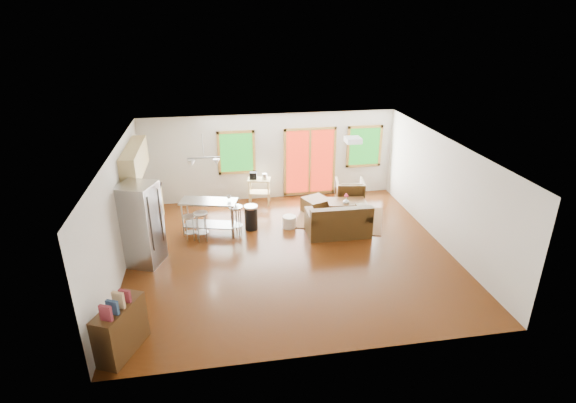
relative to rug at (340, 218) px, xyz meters
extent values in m
cube|color=#361807|center=(-1.70, -1.68, -0.02)|extent=(7.50, 7.00, 0.02)
cube|color=silver|center=(-1.70, -1.68, 2.60)|extent=(7.50, 7.00, 0.02)
cube|color=beige|center=(-1.70, 1.83, 1.29)|extent=(7.50, 0.02, 2.60)
cube|color=beige|center=(-5.46, -1.68, 1.29)|extent=(0.02, 7.00, 2.60)
cube|color=beige|center=(2.06, -1.68, 1.29)|extent=(0.02, 7.00, 2.60)
cube|color=beige|center=(-1.70, -5.19, 1.29)|extent=(7.50, 0.02, 2.60)
cube|color=#114E13|center=(-2.70, 1.78, 1.49)|extent=(0.94, 0.02, 1.14)
cube|color=olive|center=(-2.70, 1.78, 2.10)|extent=(1.10, 0.05, 0.08)
cube|color=olive|center=(-2.70, 1.78, 0.88)|extent=(1.10, 0.05, 0.08)
cube|color=olive|center=(-3.21, 1.78, 1.49)|extent=(0.08, 0.05, 1.30)
cube|color=olive|center=(-2.19, 1.78, 1.49)|extent=(0.08, 0.05, 1.30)
cube|color=#A11D0D|center=(-0.50, 1.78, 1.09)|extent=(1.44, 0.02, 1.94)
cube|color=olive|center=(-0.50, 1.78, 2.10)|extent=(1.60, 0.05, 0.08)
cube|color=olive|center=(-0.50, 1.78, 0.08)|extent=(1.60, 0.05, 0.08)
cube|color=olive|center=(-1.26, 1.78, 1.09)|extent=(0.08, 0.05, 2.10)
cube|color=olive|center=(0.26, 1.78, 1.09)|extent=(0.08, 0.05, 2.10)
cube|color=olive|center=(-0.50, 1.78, 1.09)|extent=(0.08, 0.05, 1.94)
cube|color=#114E13|center=(1.20, 1.78, 1.49)|extent=(0.94, 0.02, 1.14)
cube|color=olive|center=(1.20, 1.78, 2.10)|extent=(1.10, 0.05, 0.08)
cube|color=olive|center=(1.20, 1.78, 0.88)|extent=(1.10, 0.05, 0.08)
cube|color=olive|center=(0.69, 1.78, 1.49)|extent=(0.08, 0.05, 1.30)
cube|color=olive|center=(1.71, 1.78, 1.49)|extent=(0.08, 0.05, 1.30)
cube|color=#445932|center=(0.00, 0.00, 0.00)|extent=(2.80, 2.50, 0.02)
cube|color=black|center=(-0.32, -0.88, 0.21)|extent=(1.60, 0.92, 0.45)
cube|color=black|center=(-0.32, -1.22, 0.64)|extent=(1.59, 0.23, 0.40)
cube|color=black|center=(-1.01, -0.87, 0.52)|extent=(0.22, 0.90, 0.17)
cube|color=black|center=(0.37, -0.88, 0.52)|extent=(0.22, 0.90, 0.17)
cube|color=black|center=(-0.67, -0.82, 0.50)|extent=(0.66, 0.59, 0.13)
cube|color=black|center=(0.03, -0.83, 0.50)|extent=(0.66, 0.59, 0.13)
cube|color=#36210E|center=(0.23, 0.17, 0.40)|extent=(1.13, 0.74, 0.04)
cube|color=#36210E|center=(-0.24, -0.03, 0.18)|extent=(0.07, 0.07, 0.39)
cube|color=#36210E|center=(0.66, -0.11, 0.18)|extent=(0.07, 0.07, 0.39)
cube|color=#36210E|center=(-0.20, 0.44, 0.18)|extent=(0.07, 0.07, 0.39)
cube|color=#36210E|center=(0.70, 0.36, 0.18)|extent=(0.07, 0.07, 0.39)
imported|color=black|center=(0.54, 0.94, 0.40)|extent=(0.92, 0.88, 0.83)
cube|color=black|center=(-0.58, 0.48, 0.20)|extent=(0.84, 0.84, 0.43)
cylinder|color=silver|center=(-1.49, -0.33, 0.15)|extent=(0.39, 0.39, 0.32)
imported|color=silver|center=(0.16, 0.04, 0.48)|extent=(0.20, 0.21, 0.17)
sphere|color=#C52847|center=(0.20, 0.05, 0.62)|extent=(0.08, 0.08, 0.07)
sphere|color=#C52847|center=(0.13, 0.02, 0.63)|extent=(0.08, 0.08, 0.07)
sphere|color=#C52847|center=(0.17, 0.07, 0.65)|extent=(0.08, 0.08, 0.07)
imported|color=maroon|center=(0.44, 0.21, 0.55)|extent=(0.23, 0.11, 0.32)
cube|color=tan|center=(-5.15, 0.02, 0.44)|extent=(0.60, 2.20, 0.90)
cube|color=black|center=(-5.15, 0.02, 0.91)|extent=(0.64, 2.24, 0.04)
cube|color=tan|center=(-5.27, 0.02, 1.94)|extent=(0.36, 2.20, 0.70)
cylinder|color=#B7BABC|center=(-5.15, -0.48, 1.02)|extent=(0.12, 0.12, 0.18)
cube|color=black|center=(-5.15, 0.42, 1.03)|extent=(0.22, 0.18, 0.20)
cube|color=#B7BABC|center=(-5.05, -1.55, 0.94)|extent=(0.98, 0.97, 1.91)
cube|color=gray|center=(-4.70, -1.69, 0.94)|extent=(0.27, 0.66, 1.86)
cylinder|color=gray|center=(-4.77, -1.91, 1.10)|extent=(0.03, 0.03, 1.27)
cylinder|color=gray|center=(-4.60, -1.48, 1.10)|extent=(0.03, 0.03, 1.27)
cube|color=#B7BABC|center=(-3.56, -0.30, 0.87)|extent=(1.52, 0.91, 0.04)
cube|color=gray|center=(-3.56, -0.30, 0.23)|extent=(1.41, 0.81, 0.03)
cylinder|color=gray|center=(-4.24, -0.35, 0.42)|extent=(0.05, 0.05, 0.86)
cylinder|color=gray|center=(-2.99, -0.67, 0.42)|extent=(0.05, 0.05, 0.86)
cylinder|color=gray|center=(-4.13, 0.07, 0.42)|extent=(0.05, 0.05, 0.86)
cylinder|color=gray|center=(-2.88, -0.25, 0.42)|extent=(0.05, 0.05, 0.86)
imported|color=silver|center=(-3.05, -0.36, 0.99)|extent=(0.13, 0.11, 0.11)
cylinder|color=#B7BABC|center=(-4.06, -0.60, 0.62)|extent=(0.33, 0.33, 0.04)
cylinder|color=gray|center=(-3.98, -0.51, 0.30)|extent=(0.02, 0.02, 0.62)
cylinder|color=gray|center=(-4.15, -0.52, 0.30)|extent=(0.02, 0.02, 0.62)
cylinder|color=gray|center=(-4.14, -0.69, 0.30)|extent=(0.02, 0.02, 0.62)
cylinder|color=gray|center=(-3.97, -0.68, 0.30)|extent=(0.02, 0.02, 0.62)
cylinder|color=gray|center=(-4.06, -0.60, 0.19)|extent=(0.30, 0.30, 0.01)
cylinder|color=#B7BABC|center=(-3.77, -0.70, 0.73)|extent=(0.42, 0.42, 0.04)
cylinder|color=gray|center=(-3.69, -0.59, 0.35)|extent=(0.03, 0.03, 0.72)
cylinder|color=gray|center=(-3.88, -0.63, 0.35)|extent=(0.03, 0.03, 0.72)
cylinder|color=gray|center=(-3.85, -0.82, 0.35)|extent=(0.03, 0.03, 0.72)
cylinder|color=gray|center=(-3.65, -0.78, 0.35)|extent=(0.03, 0.03, 0.72)
cylinder|color=gray|center=(-3.77, -0.70, 0.22)|extent=(0.39, 0.39, 0.02)
cylinder|color=#B7BABC|center=(-2.90, -0.45, 0.72)|extent=(0.45, 0.45, 0.04)
cylinder|color=gray|center=(-2.78, -0.38, 0.35)|extent=(0.03, 0.03, 0.71)
cylinder|color=gray|center=(-2.96, -0.33, 0.35)|extent=(0.03, 0.03, 0.71)
cylinder|color=gray|center=(-3.02, -0.51, 0.35)|extent=(0.03, 0.03, 0.71)
cylinder|color=gray|center=(-2.83, -0.57, 0.35)|extent=(0.03, 0.03, 0.71)
cylinder|color=gray|center=(-2.90, -0.45, 0.22)|extent=(0.41, 0.41, 0.02)
cylinder|color=black|center=(-2.49, -0.25, 0.30)|extent=(0.46, 0.46, 0.61)
cylinder|color=#B7BABC|center=(-2.49, -0.25, 0.62)|extent=(0.47, 0.47, 0.05)
cube|color=tan|center=(-2.10, 1.37, 0.76)|extent=(0.72, 0.55, 0.04)
cube|color=tan|center=(-2.10, 1.37, 0.36)|extent=(0.68, 0.51, 0.03)
cube|color=tan|center=(-2.41, 1.27, 0.38)|extent=(0.04, 0.04, 0.78)
cube|color=tan|center=(-1.86, 1.15, 0.38)|extent=(0.04, 0.04, 0.78)
cube|color=tan|center=(-2.34, 1.60, 0.38)|extent=(0.04, 0.04, 0.78)
cube|color=tan|center=(-1.79, 1.48, 0.38)|extent=(0.04, 0.04, 0.78)
cube|color=black|center=(-2.26, 1.41, 0.88)|extent=(0.24, 0.22, 0.20)
cylinder|color=#B7BABC|center=(-1.94, 1.34, 0.86)|extent=(0.18, 0.18, 0.17)
cube|color=#36210E|center=(-5.05, -4.52, 0.44)|extent=(0.77, 1.08, 0.90)
cube|color=maroon|center=(-5.14, -4.85, 1.02)|extent=(0.21, 0.13, 0.27)
cube|color=navy|center=(-5.07, -4.70, 1.01)|extent=(0.21, 0.13, 0.25)
cube|color=tan|center=(-5.00, -4.54, 1.03)|extent=(0.21, 0.13, 0.29)
cube|color=maroon|center=(-4.93, -4.39, 1.00)|extent=(0.21, 0.13, 0.22)
cube|color=white|center=(-0.10, -1.08, 2.52)|extent=(0.35, 0.35, 0.12)
cylinder|color=gray|center=(-3.60, -0.18, 2.29)|extent=(0.02, 0.02, 0.60)
cube|color=gray|center=(-3.60, -0.18, 1.99)|extent=(0.80, 0.04, 0.03)
cone|color=#B7BABC|center=(-3.90, -0.18, 1.87)|extent=(0.18, 0.18, 0.14)
cone|color=#B7BABC|center=(-3.30, -0.18, 1.87)|extent=(0.18, 0.18, 0.14)
camera|label=1|loc=(-3.30, -10.93, 5.32)|focal=28.00mm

